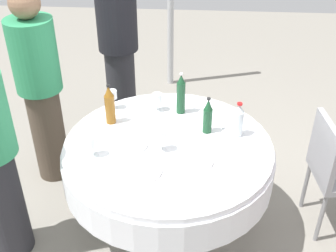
{
  "coord_description": "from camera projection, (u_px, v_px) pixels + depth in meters",
  "views": [
    {
      "loc": [
        -2.2,
        -0.16,
        2.32
      ],
      "look_at": [
        0.0,
        0.0,
        0.87
      ],
      "focal_mm": 45.34,
      "sensor_mm": 36.0,
      "label": 1
    }
  ],
  "objects": [
    {
      "name": "plate_right",
      "position": [
        142.0,
        171.0,
        2.47
      ],
      "size": [
        0.23,
        0.23,
        0.02
      ],
      "color": "white",
      "rests_on": "dining_table"
    },
    {
      "name": "knife_mid",
      "position": [
        226.0,
        121.0,
        2.93
      ],
      "size": [
        0.18,
        0.06,
        0.0
      ],
      "primitive_type": "cube",
      "rotation": [
        0.0,
        0.0,
        6.02
      ],
      "color": "silver",
      "rests_on": "dining_table"
    },
    {
      "name": "ground_plane",
      "position": [
        168.0,
        225.0,
        3.12
      ],
      "size": [
        10.0,
        10.0,
        0.0
      ],
      "primitive_type": "plane",
      "color": "gray"
    },
    {
      "name": "bottle_dark_green_mid",
      "position": [
        208.0,
        116.0,
        2.76
      ],
      "size": [
        0.06,
        0.06,
        0.26
      ],
      "color": "#194728",
      "rests_on": "dining_table"
    },
    {
      "name": "wine_glass_north",
      "position": [
        92.0,
        142.0,
        2.55
      ],
      "size": [
        0.07,
        0.07,
        0.14
      ],
      "color": "white",
      "rests_on": "dining_table"
    },
    {
      "name": "knife_south",
      "position": [
        134.0,
        122.0,
        2.92
      ],
      "size": [
        0.08,
        0.17,
        0.0
      ],
      "primitive_type": "cube",
      "rotation": [
        0.0,
        0.0,
        1.97
      ],
      "color": "silver",
      "rests_on": "dining_table"
    },
    {
      "name": "person_south",
      "position": [
        119.0,
        47.0,
        3.63
      ],
      "size": [
        0.34,
        0.34,
        1.7
      ],
      "rotation": [
        0.0,
        0.0,
        -1.16
      ],
      "color": "#26262B",
      "rests_on": "ground_plane"
    },
    {
      "name": "wine_glass_front",
      "position": [
        161.0,
        135.0,
        2.59
      ],
      "size": [
        0.07,
        0.07,
        0.15
      ],
      "color": "white",
      "rests_on": "dining_table"
    },
    {
      "name": "dining_table",
      "position": [
        168.0,
        162.0,
        2.79
      ],
      "size": [
        1.37,
        1.37,
        0.74
      ],
      "color": "white",
      "rests_on": "ground_plane"
    },
    {
      "name": "bottle_dark_green_south",
      "position": [
        181.0,
        94.0,
        2.96
      ],
      "size": [
        0.06,
        0.06,
        0.31
      ],
      "color": "#194728",
      "rests_on": "dining_table"
    },
    {
      "name": "bottle_clear_inner",
      "position": [
        238.0,
        120.0,
        2.73
      ],
      "size": [
        0.07,
        0.07,
        0.24
      ],
      "color": "silver",
      "rests_on": "dining_table"
    },
    {
      "name": "bottle_amber_far",
      "position": [
        110.0,
        105.0,
        2.85
      ],
      "size": [
        0.07,
        0.07,
        0.29
      ],
      "color": "#8C5619",
      "rests_on": "dining_table"
    },
    {
      "name": "wine_glass_near",
      "position": [
        157.0,
        99.0,
        3.01
      ],
      "size": [
        0.07,
        0.07,
        0.13
      ],
      "color": "white",
      "rests_on": "dining_table"
    },
    {
      "name": "wine_glass_mid",
      "position": [
        112.0,
        95.0,
        3.02
      ],
      "size": [
        0.07,
        0.07,
        0.15
      ],
      "color": "white",
      "rests_on": "dining_table"
    },
    {
      "name": "plate_west",
      "position": [
        196.0,
        161.0,
        2.55
      ],
      "size": [
        0.21,
        0.21,
        0.02
      ],
      "color": "white",
      "rests_on": "dining_table"
    },
    {
      "name": "person_far",
      "position": [
        40.0,
        87.0,
        3.18
      ],
      "size": [
        0.34,
        0.34,
        1.57
      ],
      "rotation": [
        0.0,
        0.0,
        -0.49
      ],
      "color": "#4C3F33",
      "rests_on": "ground_plane"
    },
    {
      "name": "chair_near",
      "position": [
        335.0,
        167.0,
        2.86
      ],
      "size": [
        0.44,
        0.44,
        0.87
      ],
      "rotation": [
        0.0,
        0.0,
        3.25
      ],
      "color": "#99999E",
      "rests_on": "ground_plane"
    },
    {
      "name": "spoon_far",
      "position": [
        166.0,
        128.0,
        2.86
      ],
      "size": [
        0.18,
        0.06,
        0.0
      ],
      "primitive_type": "cube",
      "rotation": [
        0.0,
        0.0,
        0.27
      ],
      "color": "silver",
      "rests_on": "dining_table"
    },
    {
      "name": "plate_outer",
      "position": [
        129.0,
        144.0,
        2.7
      ],
      "size": [
        0.24,
        0.24,
        0.02
      ],
      "color": "white",
      "rests_on": "dining_table"
    }
  ]
}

